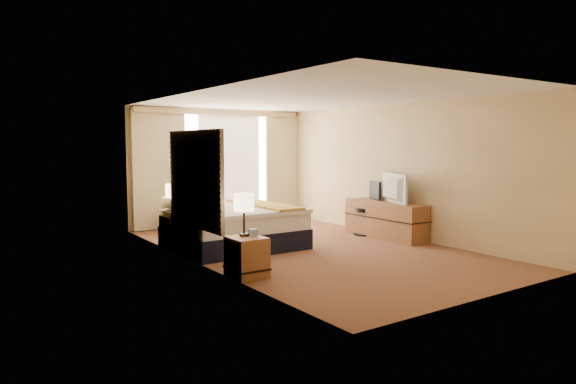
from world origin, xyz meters
TOP-DOWN VIEW (x-y plane):
  - floor at (0.00, 0.00)m, footprint 4.20×7.00m
  - ceiling at (0.00, 0.00)m, footprint 4.20×7.00m
  - wall_back at (0.00, 3.50)m, footprint 4.20×0.02m
  - wall_front at (0.00, -3.50)m, footprint 4.20×0.02m
  - wall_left at (-2.10, 0.00)m, footprint 0.02×7.00m
  - wall_right at (2.10, 0.00)m, footprint 0.02×7.00m
  - headboard at (-2.06, 0.20)m, footprint 0.06×1.85m
  - nightstand_left at (-1.87, -1.05)m, footprint 0.45×0.52m
  - nightstand_right at (-1.87, 1.45)m, footprint 0.45×0.52m
  - media_dresser at (1.83, 0.00)m, footprint 0.50×1.80m
  - window at (0.25, 3.47)m, footprint 2.30×0.02m
  - curtains at (-0.00, 3.39)m, footprint 4.12×0.19m
  - bed at (-1.06, 0.85)m, footprint 2.08×1.90m
  - loveseat at (-0.78, 2.95)m, footprint 1.40×0.98m
  - floor_lamp at (-1.15, 2.89)m, footprint 0.20×0.20m
  - desk_chair at (1.80, 0.44)m, footprint 0.53×0.52m
  - lamp_left at (-1.87, -0.99)m, footprint 0.28×0.28m
  - lamp_right at (-1.92, 1.45)m, footprint 0.27×0.27m
  - tissue_box at (-1.76, -1.03)m, footprint 0.11×0.11m
  - telephone at (-1.79, 1.31)m, footprint 0.21×0.19m
  - television at (1.78, -0.15)m, footprint 0.43×0.95m

SIDE VIEW (x-z plane):
  - floor at x=0.00m, z-range -0.01..0.01m
  - loveseat at x=-0.78m, z-range -0.13..0.66m
  - nightstand_left at x=-1.87m, z-range 0.00..0.55m
  - nightstand_right at x=-1.87m, z-range 0.00..0.55m
  - media_dresser at x=1.83m, z-range 0.00..0.70m
  - bed at x=-1.06m, z-range -0.14..0.88m
  - desk_chair at x=1.80m, z-range -0.06..1.01m
  - telephone at x=-1.79m, z-range 0.55..0.62m
  - tissue_box at x=-1.76m, z-range 0.55..0.65m
  - television at x=1.78m, z-range 0.70..1.25m
  - lamp_right at x=-1.92m, z-range 0.71..1.28m
  - lamp_left at x=-1.87m, z-range 0.71..1.31m
  - floor_lamp at x=-1.15m, z-range 0.33..1.93m
  - headboard at x=-2.06m, z-range 0.53..2.03m
  - wall_back at x=0.00m, z-range 0.00..2.60m
  - wall_front at x=0.00m, z-range 0.00..2.60m
  - wall_left at x=-2.10m, z-range 0.00..2.60m
  - wall_right at x=2.10m, z-range 0.00..2.60m
  - window at x=0.25m, z-range 0.17..2.47m
  - curtains at x=0.00m, z-range 0.13..2.69m
  - ceiling at x=0.00m, z-range 2.59..2.61m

